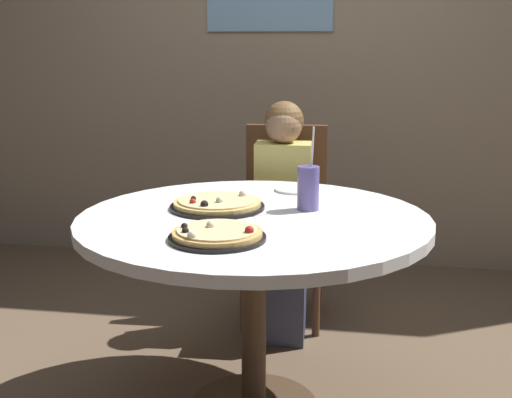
# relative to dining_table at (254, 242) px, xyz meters

# --- Properties ---
(wall_with_window) EXTENTS (5.20, 0.14, 2.90)m
(wall_with_window) POSITION_rel_dining_table_xyz_m (-0.00, 1.86, 0.80)
(wall_with_window) COLOR gray
(wall_with_window) RESTS_ON ground_plane
(dining_table) EXTENTS (1.24, 1.24, 0.75)m
(dining_table) POSITION_rel_dining_table_xyz_m (0.00, 0.00, 0.00)
(dining_table) COLOR white
(dining_table) RESTS_ON ground_plane
(chair_wooden) EXTENTS (0.42, 0.42, 0.95)m
(chair_wooden) POSITION_rel_dining_table_xyz_m (-0.00, 0.94, -0.13)
(chair_wooden) COLOR brown
(chair_wooden) RESTS_ON ground_plane
(diner_child) EXTENTS (0.27, 0.42, 1.08)m
(diner_child) POSITION_rel_dining_table_xyz_m (0.00, 0.75, -0.17)
(diner_child) COLOR #3F4766
(diner_child) RESTS_ON ground_plane
(pizza_veggie) EXTENTS (0.30, 0.30, 0.05)m
(pizza_veggie) POSITION_rel_dining_table_xyz_m (-0.06, -0.30, 0.11)
(pizza_veggie) COLOR black
(pizza_veggie) RESTS_ON dining_table
(pizza_cheese) EXTENTS (0.35, 0.35, 0.05)m
(pizza_cheese) POSITION_rel_dining_table_xyz_m (-0.15, 0.09, 0.11)
(pizza_cheese) COLOR black
(pizza_cheese) RESTS_ON dining_table
(soda_cup) EXTENTS (0.08, 0.08, 0.31)m
(soda_cup) POSITION_rel_dining_table_xyz_m (0.18, 0.12, 0.18)
(soda_cup) COLOR #6659A5
(soda_cup) RESTS_ON dining_table
(plate_small) EXTENTS (0.18, 0.18, 0.01)m
(plate_small) POSITION_rel_dining_table_xyz_m (0.11, 0.44, 0.10)
(plate_small) COLOR white
(plate_small) RESTS_ON dining_table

